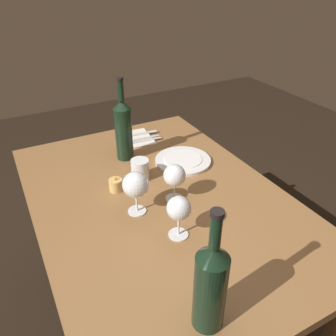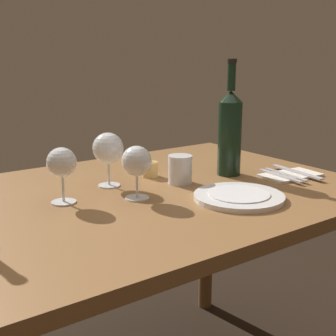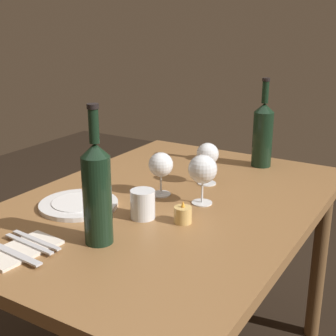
% 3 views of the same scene
% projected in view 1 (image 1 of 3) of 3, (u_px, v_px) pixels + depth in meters
% --- Properties ---
extents(ground_plane, '(6.00, 6.00, 0.00)m').
position_uv_depth(ground_plane, '(161.00, 318.00, 1.68)').
color(ground_plane, black).
extents(dining_table, '(1.30, 0.90, 0.74)m').
position_uv_depth(dining_table, '(160.00, 215.00, 1.34)').
color(dining_table, olive).
rests_on(dining_table, ground).
extents(wine_glass_left, '(0.08, 0.08, 0.15)m').
position_uv_depth(wine_glass_left, '(175.00, 176.00, 1.23)').
color(wine_glass_left, white).
rests_on(wine_glass_left, dining_table).
extents(wine_glass_right, '(0.08, 0.08, 0.15)m').
position_uv_depth(wine_glass_right, '(179.00, 209.00, 1.06)').
color(wine_glass_right, white).
rests_on(wine_glass_right, dining_table).
extents(wine_glass_centre, '(0.09, 0.09, 0.16)m').
position_uv_depth(wine_glass_centre, '(136.00, 185.00, 1.16)').
color(wine_glass_centre, white).
rests_on(wine_glass_centre, dining_table).
extents(wine_bottle, '(0.08, 0.08, 0.35)m').
position_uv_depth(wine_bottle, '(210.00, 285.00, 0.78)').
color(wine_bottle, black).
rests_on(wine_bottle, dining_table).
extents(wine_bottle_second, '(0.08, 0.08, 0.37)m').
position_uv_depth(wine_bottle_second, '(124.00, 129.00, 1.47)').
color(wine_bottle_second, black).
rests_on(wine_bottle_second, dining_table).
extents(water_tumbler, '(0.07, 0.07, 0.09)m').
position_uv_depth(water_tumbler, '(140.00, 170.00, 1.38)').
color(water_tumbler, white).
rests_on(water_tumbler, dining_table).
extents(votive_candle, '(0.05, 0.05, 0.07)m').
position_uv_depth(votive_candle, '(116.00, 185.00, 1.32)').
color(votive_candle, '#DBB266').
rests_on(votive_candle, dining_table).
extents(dinner_plate, '(0.25, 0.25, 0.02)m').
position_uv_depth(dinner_plate, '(183.00, 160.00, 1.51)').
color(dinner_plate, white).
rests_on(dinner_plate, dining_table).
extents(folded_napkin, '(0.20, 0.13, 0.01)m').
position_uv_depth(folded_napkin, '(140.00, 138.00, 1.71)').
color(folded_napkin, silver).
rests_on(folded_napkin, dining_table).
extents(fork_inner, '(0.03, 0.18, 0.00)m').
position_uv_depth(fork_inner, '(142.00, 139.00, 1.69)').
color(fork_inner, silver).
rests_on(fork_inner, folded_napkin).
extents(fork_outer, '(0.03, 0.18, 0.00)m').
position_uv_depth(fork_outer, '(144.00, 141.00, 1.67)').
color(fork_outer, silver).
rests_on(fork_outer, folded_napkin).
extents(table_knife, '(0.04, 0.21, 0.00)m').
position_uv_depth(table_knife, '(137.00, 134.00, 1.73)').
color(table_knife, silver).
rests_on(table_knife, folded_napkin).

